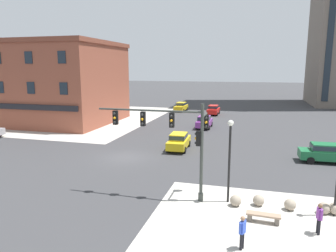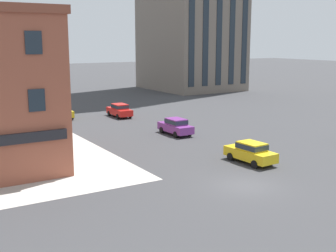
{
  "view_description": "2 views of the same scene",
  "coord_description": "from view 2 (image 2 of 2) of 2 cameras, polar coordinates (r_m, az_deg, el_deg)",
  "views": [
    {
      "loc": [
        11.27,
        -26.07,
        8.18
      ],
      "look_at": [
        3.71,
        1.48,
        2.86
      ],
      "focal_mm": 33.7,
      "sensor_mm": 36.0,
      "label": 1
    },
    {
      "loc": [
        -19.06,
        -21.41,
        9.53
      ],
      "look_at": [
        -0.05,
        9.8,
        2.45
      ],
      "focal_mm": 47.31,
      "sensor_mm": 36.0,
      "label": 2
    }
  ],
  "objects": [
    {
      "name": "ground_plane",
      "position": [
        30.21,
        9.88,
        -7.6
      ],
      "size": [
        320.0,
        320.0,
        0.0
      ],
      "primitive_type": "plane",
      "color": "#38383A"
    },
    {
      "name": "car_cross_eastbound",
      "position": [
        56.24,
        -6.26,
        2.09
      ],
      "size": [
        1.94,
        4.43,
        1.68
      ],
      "color": "red",
      "rests_on": "ground"
    },
    {
      "name": "car_main_southbound_near",
      "position": [
        35.52,
        10.61,
        -3.26
      ],
      "size": [
        2.04,
        4.47,
        1.68
      ],
      "color": "gold",
      "rests_on": "ground"
    },
    {
      "name": "car_cross_westbound",
      "position": [
        45.42,
        0.99,
        0.03
      ],
      "size": [
        1.91,
        4.41,
        1.68
      ],
      "color": "#7A3389",
      "rests_on": "ground"
    },
    {
      "name": "car_main_northbound_near",
      "position": [
        56.6,
        -13.5,
        1.9
      ],
      "size": [
        2.01,
        4.46,
        1.68
      ],
      "color": "gold",
      "rests_on": "ground"
    }
  ]
}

